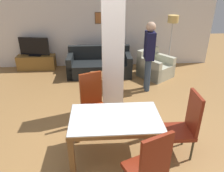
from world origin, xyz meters
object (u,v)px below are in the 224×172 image
dining_table (115,126)px  tv_screen (34,47)px  dining_chair_far_left (93,101)px  tv_stand (37,62)px  dining_chair_near_right (149,166)px  armchair (155,67)px  dining_chair_head_right (185,124)px  standing_person (149,52)px  sofa (99,65)px  bottle (104,75)px  coffee_table (102,82)px  floor_lamp (173,24)px

dining_table → tv_screen: size_ratio=1.50×
dining_chair_far_left → tv_stand: dining_chair_far_left is taller
dining_chair_far_left → dining_chair_near_right: same height
armchair → dining_chair_head_right: bearing=46.9°
dining_table → standing_person: bearing=66.7°
dining_chair_far_left → sofa: dining_chair_far_left is taller
dining_table → standing_person: standing_person is taller
dining_chair_head_right → sofa: bearing=20.6°
armchair → bottle: size_ratio=5.29×
dining_table → sofa: bearing=93.4°
dining_chair_near_right → tv_screen: size_ratio=1.19×
dining_table → tv_screen: (-2.28, 4.15, 0.16)m
dining_chair_far_left → tv_stand: 3.84m
dining_table → armchair: armchair is taller
dining_chair_far_left → coffee_table: 1.68m
dining_chair_near_right → floor_lamp: 5.13m
dining_chair_head_right → bottle: 2.64m
tv_stand → tv_screen: (0.00, 0.00, 0.52)m
dining_chair_head_right → bottle: dining_chair_head_right is taller
dining_chair_head_right → sofa: (-1.35, 3.60, -0.30)m
bottle → floor_lamp: floor_lamp is taller
sofa → coffee_table: bearing=92.9°
armchair → sofa: bearing=-47.1°
dining_chair_near_right → bottle: (-0.48, 3.16, -0.07)m
dining_table → dining_chair_head_right: 1.14m
coffee_table → dining_table: bearing=-86.4°
sofa → tv_screen: bearing=-15.0°
sofa → tv_screen: size_ratio=2.02×
dining_chair_near_right → bottle: 3.19m
dining_chair_far_left → floor_lamp: 4.00m
tv_stand → coffee_table: bearing=-38.2°
sofa → bottle: bearing=94.2°
dining_chair_far_left → bottle: size_ratio=5.14×
dining_table → coffee_table: bearing=93.6°
sofa → armchair: (1.68, -0.29, -0.00)m
tv_stand → tv_screen: size_ratio=1.27×
bottle → tv_screen: bearing=139.7°
armchair → floor_lamp: floor_lamp is taller
armchair → dining_table: bearing=28.6°
dining_table → dining_chair_far_left: 0.92m
dining_chair_far_left → armchair: size_ratio=0.97×
tv_screen → dining_chair_near_right: bearing=127.5°
dining_chair_far_left → armchair: (1.83, 2.46, -0.30)m
dining_chair_head_right → dining_chair_near_right: bearing=137.1°
bottle → tv_stand: bearing=139.7°
sofa → bottle: 1.31m
dining_chair_near_right → floor_lamp: (1.72, 4.75, 0.87)m
tv_stand → sofa: bearing=-15.0°
dining_chair_near_right → tv_stand: bearing=94.8°
bottle → coffee_table: bearing=103.0°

